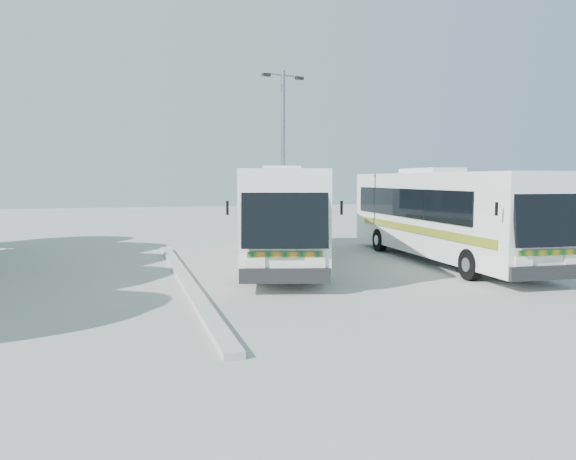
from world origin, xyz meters
name	(u,v)px	position (x,y,z in m)	size (l,w,h in m)	color
ground	(273,289)	(0.00, 0.00, 0.00)	(100.00, 100.00, 0.00)	#A5A5A0
kerb_divider	(185,279)	(-2.30, 2.00, 0.07)	(0.40, 16.00, 0.15)	#B2B2AD
coach_main	(281,213)	(1.67, 4.92, 1.91)	(5.66, 12.74, 3.48)	white
coach_adjacent	(443,213)	(7.71, 3.44, 1.87)	(3.22, 12.44, 3.42)	silver
lamppost	(283,156)	(2.00, 5.83, 4.07)	(1.79, 0.57, 7.38)	gray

